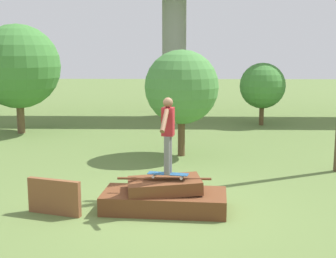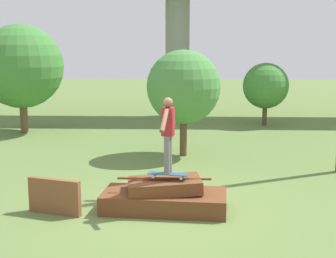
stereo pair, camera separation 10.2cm
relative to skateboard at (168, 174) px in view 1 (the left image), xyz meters
The scene contains 8 objects.
ground_plane 0.74m from the skateboard, 157.26° to the left, with size 80.00×80.00×0.00m, color olive.
scrap_pile 0.48m from the skateboard, 151.19° to the left, with size 2.48×1.25×0.66m.
scrap_plank_loose 2.21m from the skateboard, behind, with size 1.08×0.43×0.68m.
skateboard is the anchor object (origin of this frame).
skater 0.85m from the skateboard, 90.00° to the left, with size 0.28×1.07×1.47m.
tree_behind_left 4.96m from the skateboard, 86.84° to the left, with size 2.15×2.15×3.10m.
tree_behind_right 11.10m from the skateboard, 71.14° to the left, with size 1.86×1.86×2.56m.
tree_mid_back 10.28m from the skateboard, 124.43° to the left, with size 3.08×3.08×4.02m.
Camera 1 is at (0.31, -8.76, 3.13)m, focal length 50.00 mm.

